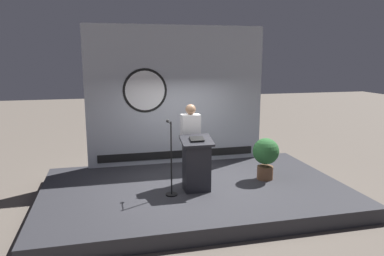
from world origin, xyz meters
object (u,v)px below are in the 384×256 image
at_px(podium, 197,164).
at_px(microphone_stand, 171,169).
at_px(speaker_person, 191,143).
at_px(potted_plant, 266,155).

distance_m(podium, microphone_stand, 0.56).
xyz_separation_m(speaker_person, microphone_stand, (-0.54, -0.58, -0.37)).
relative_size(podium, potted_plant, 1.21).
relative_size(speaker_person, potted_plant, 1.84).
xyz_separation_m(podium, potted_plant, (1.68, 0.31, 0.02)).
bearing_deg(potted_plant, podium, -169.62).
bearing_deg(microphone_stand, podium, 10.41).
bearing_deg(microphone_stand, potted_plant, 10.39).
bearing_deg(podium, speaker_person, 91.32).
bearing_deg(speaker_person, microphone_stand, -133.00).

